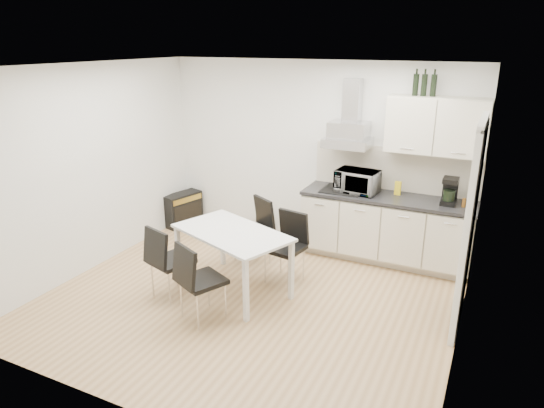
{
  "coord_description": "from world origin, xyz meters",
  "views": [
    {
      "loc": [
        2.38,
        -4.37,
        2.85
      ],
      "look_at": [
        0.16,
        0.27,
        1.1
      ],
      "focal_mm": 32.0,
      "sensor_mm": 36.0,
      "label": 1
    }
  ],
  "objects_px": {
    "chair_far_left": "(252,232)",
    "chair_near_right": "(202,281)",
    "dining_table": "(232,238)",
    "chair_far_right": "(285,249)",
    "guitar_amp": "(183,209)",
    "chair_near_left": "(172,262)",
    "kitchenette": "(391,202)",
    "floor_speaker": "(264,222)"
  },
  "relations": [
    {
      "from": "kitchenette",
      "to": "guitar_amp",
      "type": "bearing_deg",
      "value": -178.52
    },
    {
      "from": "chair_far_right",
      "to": "guitar_amp",
      "type": "height_order",
      "value": "chair_far_right"
    },
    {
      "from": "chair_far_right",
      "to": "guitar_amp",
      "type": "relative_size",
      "value": 1.31
    },
    {
      "from": "chair_near_right",
      "to": "guitar_amp",
      "type": "distance_m",
      "value": 2.9
    },
    {
      "from": "chair_near_left",
      "to": "dining_table",
      "type": "bearing_deg",
      "value": 56.16
    },
    {
      "from": "chair_near_left",
      "to": "floor_speaker",
      "type": "distance_m",
      "value": 2.24
    },
    {
      "from": "chair_far_left",
      "to": "chair_near_left",
      "type": "height_order",
      "value": "same"
    },
    {
      "from": "dining_table",
      "to": "chair_near_right",
      "type": "relative_size",
      "value": 1.77
    },
    {
      "from": "chair_near_right",
      "to": "floor_speaker",
      "type": "relative_size",
      "value": 2.55
    },
    {
      "from": "kitchenette",
      "to": "chair_far_left",
      "type": "bearing_deg",
      "value": -151.9
    },
    {
      "from": "chair_near_right",
      "to": "chair_near_left",
      "type": "bearing_deg",
      "value": -177.8
    },
    {
      "from": "dining_table",
      "to": "chair_far_right",
      "type": "distance_m",
      "value": 0.69
    },
    {
      "from": "chair_near_left",
      "to": "floor_speaker",
      "type": "height_order",
      "value": "chair_near_left"
    },
    {
      "from": "chair_near_right",
      "to": "guitar_amp",
      "type": "xyz_separation_m",
      "value": [
        -1.85,
        2.23,
        -0.18
      ]
    },
    {
      "from": "chair_far_right",
      "to": "dining_table",
      "type": "bearing_deg",
      "value": 53.27
    },
    {
      "from": "chair_far_left",
      "to": "chair_near_left",
      "type": "relative_size",
      "value": 1.0
    },
    {
      "from": "dining_table",
      "to": "chair_far_right",
      "type": "relative_size",
      "value": 1.77
    },
    {
      "from": "kitchenette",
      "to": "chair_far_right",
      "type": "height_order",
      "value": "kitchenette"
    },
    {
      "from": "chair_far_left",
      "to": "chair_near_right",
      "type": "height_order",
      "value": "same"
    },
    {
      "from": "kitchenette",
      "to": "floor_speaker",
      "type": "xyz_separation_m",
      "value": [
        -1.95,
        0.17,
        -0.66
      ]
    },
    {
      "from": "dining_table",
      "to": "chair_near_left",
      "type": "bearing_deg",
      "value": -121.0
    },
    {
      "from": "dining_table",
      "to": "chair_far_left",
      "type": "distance_m",
      "value": 0.81
    },
    {
      "from": "kitchenette",
      "to": "dining_table",
      "type": "height_order",
      "value": "kitchenette"
    },
    {
      "from": "guitar_amp",
      "to": "chair_near_left",
      "type": "bearing_deg",
      "value": -42.03
    },
    {
      "from": "chair_far_left",
      "to": "guitar_amp",
      "type": "bearing_deg",
      "value": 5.16
    },
    {
      "from": "chair_far_left",
      "to": "chair_near_left",
      "type": "xyz_separation_m",
      "value": [
        -0.41,
        -1.2,
        0.0
      ]
    },
    {
      "from": "dining_table",
      "to": "chair_far_right",
      "type": "height_order",
      "value": "chair_far_right"
    },
    {
      "from": "chair_near_left",
      "to": "chair_near_right",
      "type": "relative_size",
      "value": 1.0
    },
    {
      "from": "dining_table",
      "to": "kitchenette",
      "type": "bearing_deg",
      "value": 68.66
    },
    {
      "from": "chair_near_right",
      "to": "floor_speaker",
      "type": "bearing_deg",
      "value": 127.23
    },
    {
      "from": "chair_near_right",
      "to": "guitar_amp",
      "type": "height_order",
      "value": "chair_near_right"
    },
    {
      "from": "chair_far_left",
      "to": "guitar_amp",
      "type": "height_order",
      "value": "chair_far_left"
    },
    {
      "from": "kitchenette",
      "to": "chair_far_right",
      "type": "relative_size",
      "value": 2.86
    },
    {
      "from": "guitar_amp",
      "to": "kitchenette",
      "type": "bearing_deg",
      "value": 16.77
    },
    {
      "from": "guitar_amp",
      "to": "dining_table",
      "type": "bearing_deg",
      "value": -24.97
    },
    {
      "from": "dining_table",
      "to": "chair_near_right",
      "type": "distance_m",
      "value": 0.72
    },
    {
      "from": "chair_near_right",
      "to": "guitar_amp",
      "type": "relative_size",
      "value": 1.31
    },
    {
      "from": "dining_table",
      "to": "chair_far_left",
      "type": "xyz_separation_m",
      "value": [
        -0.14,
        0.76,
        -0.23
      ]
    },
    {
      "from": "dining_table",
      "to": "chair_far_left",
      "type": "bearing_deg",
      "value": 121.61
    },
    {
      "from": "chair_far_left",
      "to": "chair_far_right",
      "type": "relative_size",
      "value": 1.0
    },
    {
      "from": "kitchenette",
      "to": "chair_far_right",
      "type": "xyz_separation_m",
      "value": [
        -1.0,
        -1.18,
        -0.39
      ]
    },
    {
      "from": "chair_near_right",
      "to": "guitar_amp",
      "type": "bearing_deg",
      "value": 155.31
    }
  ]
}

